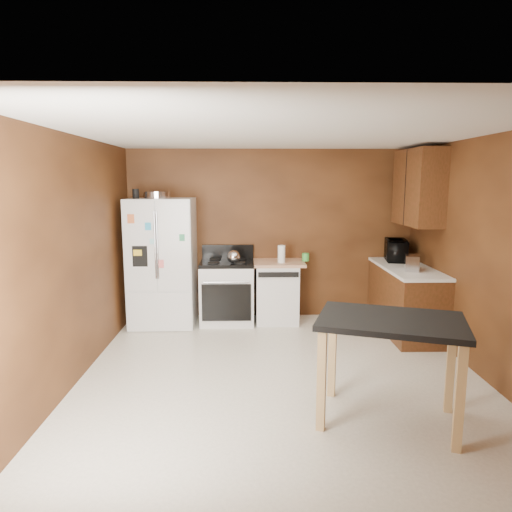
{
  "coord_description": "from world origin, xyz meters",
  "views": [
    {
      "loc": [
        -0.36,
        -4.51,
        2.04
      ],
      "look_at": [
        -0.25,
        0.85,
        1.15
      ],
      "focal_mm": 32.0,
      "sensor_mm": 36.0,
      "label": 1
    }
  ],
  "objects_px": {
    "roasting_pan": "(157,195)",
    "refrigerator": "(163,262)",
    "paper_towel": "(281,254)",
    "island": "(390,335)",
    "toaster": "(412,263)",
    "kettle": "(234,257)",
    "pen_cup": "(136,194)",
    "gas_range": "(227,291)",
    "dishwasher": "(277,291)",
    "green_canister": "(306,257)",
    "microwave": "(396,251)"
  },
  "relations": [
    {
      "from": "roasting_pan",
      "to": "refrigerator",
      "type": "distance_m",
      "value": 0.95
    },
    {
      "from": "paper_towel",
      "to": "island",
      "type": "xyz_separation_m",
      "value": [
        0.71,
        -2.74,
        -0.25
      ]
    },
    {
      "from": "toaster",
      "to": "refrigerator",
      "type": "bearing_deg",
      "value": -175.16
    },
    {
      "from": "roasting_pan",
      "to": "kettle",
      "type": "distance_m",
      "value": 1.37
    },
    {
      "from": "roasting_pan",
      "to": "paper_towel",
      "type": "distance_m",
      "value": 1.93
    },
    {
      "from": "roasting_pan",
      "to": "toaster",
      "type": "relative_size",
      "value": 1.39
    },
    {
      "from": "pen_cup",
      "to": "refrigerator",
      "type": "bearing_deg",
      "value": 16.74
    },
    {
      "from": "kettle",
      "to": "gas_range",
      "type": "bearing_deg",
      "value": 122.47
    },
    {
      "from": "paper_towel",
      "to": "gas_range",
      "type": "bearing_deg",
      "value": 175.16
    },
    {
      "from": "roasting_pan",
      "to": "dishwasher",
      "type": "distance_m",
      "value": 2.18
    },
    {
      "from": "green_canister",
      "to": "refrigerator",
      "type": "height_order",
      "value": "refrigerator"
    },
    {
      "from": "pen_cup",
      "to": "roasting_pan",
      "type": "bearing_deg",
      "value": 24.13
    },
    {
      "from": "gas_range",
      "to": "dishwasher",
      "type": "bearing_deg",
      "value": 1.94
    },
    {
      "from": "toaster",
      "to": "dishwasher",
      "type": "xyz_separation_m",
      "value": [
        -1.68,
        0.75,
        -0.55
      ]
    },
    {
      "from": "pen_cup",
      "to": "dishwasher",
      "type": "distance_m",
      "value": 2.41
    },
    {
      "from": "paper_towel",
      "to": "island",
      "type": "relative_size",
      "value": 0.18
    },
    {
      "from": "toaster",
      "to": "roasting_pan",
      "type": "bearing_deg",
      "value": -175.4
    },
    {
      "from": "pen_cup",
      "to": "toaster",
      "type": "xyz_separation_m",
      "value": [
        3.63,
        -0.57,
        -0.87
      ]
    },
    {
      "from": "kettle",
      "to": "paper_towel",
      "type": "relative_size",
      "value": 0.74
    },
    {
      "from": "green_canister",
      "to": "island",
      "type": "bearing_deg",
      "value": -83.09
    },
    {
      "from": "paper_towel",
      "to": "refrigerator",
      "type": "distance_m",
      "value": 1.69
    },
    {
      "from": "roasting_pan",
      "to": "toaster",
      "type": "height_order",
      "value": "roasting_pan"
    },
    {
      "from": "paper_towel",
      "to": "green_canister",
      "type": "bearing_deg",
      "value": 19.94
    },
    {
      "from": "gas_range",
      "to": "dishwasher",
      "type": "relative_size",
      "value": 1.24
    },
    {
      "from": "roasting_pan",
      "to": "island",
      "type": "bearing_deg",
      "value": -48.6
    },
    {
      "from": "gas_range",
      "to": "microwave",
      "type": "bearing_deg",
      "value": 0.05
    },
    {
      "from": "microwave",
      "to": "gas_range",
      "type": "relative_size",
      "value": 0.46
    },
    {
      "from": "refrigerator",
      "to": "gas_range",
      "type": "relative_size",
      "value": 1.64
    },
    {
      "from": "pen_cup",
      "to": "island",
      "type": "distance_m",
      "value": 3.95
    },
    {
      "from": "roasting_pan",
      "to": "microwave",
      "type": "bearing_deg",
      "value": 0.65
    },
    {
      "from": "pen_cup",
      "to": "gas_range",
      "type": "height_order",
      "value": "pen_cup"
    },
    {
      "from": "microwave",
      "to": "island",
      "type": "height_order",
      "value": "microwave"
    },
    {
      "from": "paper_towel",
      "to": "dishwasher",
      "type": "bearing_deg",
      "value": 122.1
    },
    {
      "from": "roasting_pan",
      "to": "dishwasher",
      "type": "relative_size",
      "value": 0.43
    },
    {
      "from": "pen_cup",
      "to": "dishwasher",
      "type": "bearing_deg",
      "value": 5.28
    },
    {
      "from": "paper_towel",
      "to": "green_canister",
      "type": "distance_m",
      "value": 0.39
    },
    {
      "from": "dishwasher",
      "to": "island",
      "type": "distance_m",
      "value": 2.95
    },
    {
      "from": "roasting_pan",
      "to": "pen_cup",
      "type": "xyz_separation_m",
      "value": [
        -0.27,
        -0.12,
        0.02
      ]
    },
    {
      "from": "toaster",
      "to": "green_canister",
      "type": "bearing_deg",
      "value": 164.12
    },
    {
      "from": "paper_towel",
      "to": "dishwasher",
      "type": "xyz_separation_m",
      "value": [
        -0.06,
        0.09,
        -0.56
      ]
    },
    {
      "from": "kettle",
      "to": "microwave",
      "type": "xyz_separation_m",
      "value": [
        2.34,
        0.16,
        0.05
      ]
    },
    {
      "from": "paper_towel",
      "to": "refrigerator",
      "type": "bearing_deg",
      "value": 179.83
    },
    {
      "from": "roasting_pan",
      "to": "gas_range",
      "type": "distance_m",
      "value": 1.69
    },
    {
      "from": "kettle",
      "to": "refrigerator",
      "type": "xyz_separation_m",
      "value": [
        -1.01,
        0.1,
        -0.09
      ]
    },
    {
      "from": "green_canister",
      "to": "gas_range",
      "type": "height_order",
      "value": "gas_range"
    },
    {
      "from": "pen_cup",
      "to": "microwave",
      "type": "xyz_separation_m",
      "value": [
        3.66,
        0.16,
        -0.83
      ]
    },
    {
      "from": "pen_cup",
      "to": "microwave",
      "type": "relative_size",
      "value": 0.26
    },
    {
      "from": "microwave",
      "to": "gas_range",
      "type": "bearing_deg",
      "value": 99.83
    },
    {
      "from": "kettle",
      "to": "refrigerator",
      "type": "height_order",
      "value": "refrigerator"
    },
    {
      "from": "paper_towel",
      "to": "refrigerator",
      "type": "xyz_separation_m",
      "value": [
        -1.69,
        0.01,
        -0.11
      ]
    }
  ]
}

